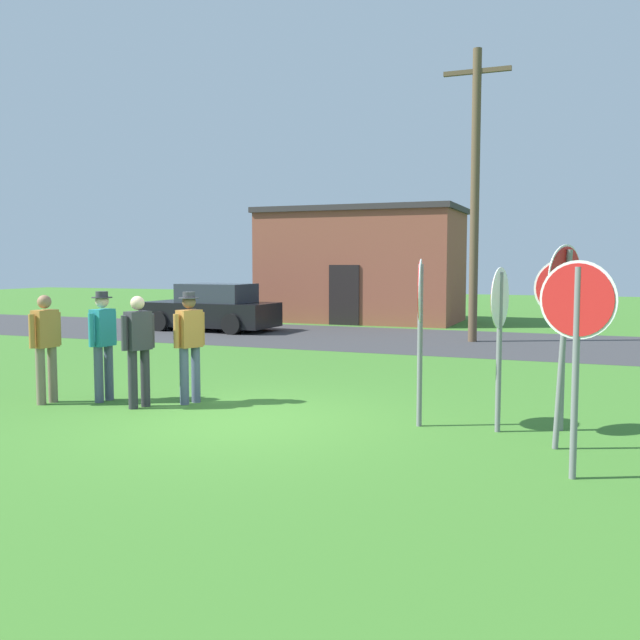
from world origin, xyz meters
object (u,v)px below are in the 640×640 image
Objects in this scene: utility_pole at (475,191)px; stop_sign_tallest at (564,313)px; person_in_teal at (189,339)px; person_on_left at (46,343)px; stop_sign_far_back at (499,320)px; stop_sign_rear_left at (420,312)px; person_near_signs at (138,345)px; person_holding_notes at (103,339)px; stop_sign_nearest at (564,311)px; stop_sign_center_cluster at (577,330)px; parked_car_on_street at (212,309)px.

utility_pole is 10.62m from stop_sign_tallest.
person_in_teal is 2.21m from person_on_left.
person_on_left is (-6.76, -0.68, -0.51)m from stop_sign_far_back.
stop_sign_tallest is 1.05× the size of stop_sign_far_back.
stop_sign_tallest is 1.33× the size of person_on_left.
person_near_signs is at bearing -175.14° from stop_sign_rear_left.
utility_pole is 3.53× the size of stop_sign_tallest.
stop_sign_rear_left is at bearing 4.86° from person_near_signs.
stop_sign_far_back is at bearing 5.74° from person_on_left.
utility_pole is 11.72m from person_holding_notes.
stop_sign_nearest is 6.89m from person_holding_notes.
person_on_left is at bearing -174.26° from stop_sign_far_back.
utility_pole reaches higher than stop_sign_nearest.
stop_sign_rear_left is at bearing 162.60° from stop_sign_nearest.
person_in_teal is (-5.67, 1.88, -0.51)m from stop_sign_center_cluster.
parked_car_on_street is at bearing 134.48° from stop_sign_far_back.
stop_sign_far_back is 1.23× the size of person_in_teal.
parked_car_on_street is at bearing 137.56° from stop_sign_tallest.
stop_sign_center_cluster is (1.98, -1.68, -0.02)m from stop_sign_rear_left.
stop_sign_tallest is at bearing 7.56° from person_near_signs.
stop_sign_nearest is (2.76, -10.94, -2.51)m from utility_pole.
stop_sign_far_back is 1.26× the size of person_on_left.
stop_sign_center_cluster is 1.31× the size of person_near_signs.
stop_sign_center_cluster is 7.20m from person_holding_notes.
utility_pole is at bearing 100.77° from stop_sign_far_back.
person_near_signs is 0.97× the size of person_holding_notes.
person_holding_notes is at bearing -178.31° from stop_sign_rear_left.
stop_sign_far_back is 4.73m from person_in_teal.
stop_sign_rear_left is 0.93× the size of stop_sign_nearest.
person_on_left is at bearing -170.35° from person_near_signs.
person_in_teal reaches higher than parked_car_on_street.
person_on_left is at bearing -72.42° from parked_car_on_street.
stop_sign_tallest is (2.72, -9.93, -2.60)m from utility_pole.
person_on_left is (-7.52, -1.06, -0.58)m from stop_sign_tallest.
parked_car_on_street is 1.95× the size of stop_sign_rear_left.
stop_sign_center_cluster is 1.27× the size of person_holding_notes.
stop_sign_far_back is (-0.96, 1.74, -0.06)m from stop_sign_center_cluster.
person_holding_notes is (-4.09, -10.52, -3.15)m from utility_pole.
utility_pole is 3.30× the size of stop_sign_nearest.
person_near_signs is (5.07, -10.91, 0.26)m from parked_car_on_street.
person_in_teal is at bearing -177.54° from stop_sign_tallest.
utility_pole reaches higher than stop_sign_far_back.
person_on_left is (-0.71, -0.47, -0.03)m from person_holding_notes.
utility_pole is at bearing 66.39° from person_on_left.
parked_car_on_street is 11.72m from person_on_left.
person_in_teal is (-5.47, -0.23, -0.52)m from stop_sign_tallest.
person_in_teal is at bearing 21.77° from person_on_left.
stop_sign_far_back is 6.82m from person_on_left.
stop_sign_center_cluster is (11.26, -12.23, 0.83)m from parked_car_on_street.
stop_sign_nearest is 1.13m from stop_sign_center_cluster.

